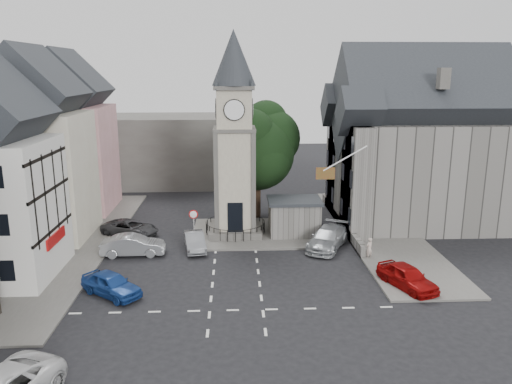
{
  "coord_description": "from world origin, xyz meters",
  "views": [
    {
      "loc": [
        -0.02,
        -31.33,
        13.21
      ],
      "look_at": [
        1.57,
        5.0,
        4.31
      ],
      "focal_mm": 35.0,
      "sensor_mm": 36.0,
      "label": 1
    }
  ],
  "objects_px": {
    "car_west_blue": "(111,284)",
    "car_east_red": "(407,277)",
    "stone_shelter": "(294,217)",
    "clock_tower": "(234,136)",
    "pedestrian": "(369,248)"
  },
  "relations": [
    {
      "from": "car_west_blue",
      "to": "car_east_red",
      "type": "distance_m",
      "value": 18.12
    },
    {
      "from": "stone_shelter",
      "to": "car_east_red",
      "type": "bearing_deg",
      "value": -61.0
    },
    {
      "from": "car_east_red",
      "to": "car_west_blue",
      "type": "bearing_deg",
      "value": 158.16
    },
    {
      "from": "stone_shelter",
      "to": "car_east_red",
      "type": "height_order",
      "value": "stone_shelter"
    },
    {
      "from": "clock_tower",
      "to": "car_west_blue",
      "type": "relative_size",
      "value": 3.87
    },
    {
      "from": "car_west_blue",
      "to": "car_east_red",
      "type": "relative_size",
      "value": 0.96
    },
    {
      "from": "clock_tower",
      "to": "car_east_red",
      "type": "height_order",
      "value": "clock_tower"
    },
    {
      "from": "stone_shelter",
      "to": "car_east_red",
      "type": "relative_size",
      "value": 0.98
    },
    {
      "from": "clock_tower",
      "to": "car_east_red",
      "type": "distance_m",
      "value": 16.97
    },
    {
      "from": "car_east_red",
      "to": "stone_shelter",
      "type": "bearing_deg",
      "value": 96.48
    },
    {
      "from": "clock_tower",
      "to": "stone_shelter",
      "type": "xyz_separation_m",
      "value": [
        4.8,
        -0.49,
        -6.57
      ]
    },
    {
      "from": "stone_shelter",
      "to": "pedestrian",
      "type": "xyz_separation_m",
      "value": [
        4.77,
        -5.5,
        -0.75
      ]
    },
    {
      "from": "car_east_red",
      "to": "clock_tower",
      "type": "bearing_deg",
      "value": 111.5
    },
    {
      "from": "stone_shelter",
      "to": "clock_tower",
      "type": "bearing_deg",
      "value": 174.16
    },
    {
      "from": "stone_shelter",
      "to": "car_west_blue",
      "type": "distance_m",
      "value": 16.33
    }
  ]
}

